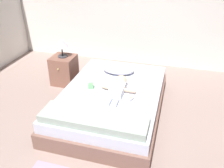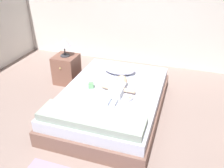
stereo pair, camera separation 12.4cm
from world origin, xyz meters
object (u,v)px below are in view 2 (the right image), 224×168
object	(u,v)px
toothbrush	(133,90)
baby_bottle	(130,99)
baby	(118,88)
nightstand	(67,69)
bed	(112,101)
pillow	(120,69)
lamp	(64,44)
toy_block	(91,85)

from	to	relation	value
toothbrush	baby_bottle	world-z (taller)	baby_bottle
baby	nightstand	xyz separation A→B (m)	(-1.18, 0.66, -0.18)
bed	toothbrush	bearing A→B (deg)	13.58
pillow	lamp	world-z (taller)	lamp
pillow	baby_bottle	size ratio (longest dim) A/B	4.32
pillow	toothbrush	world-z (taller)	pillow
bed	pillow	size ratio (longest dim) A/B	3.98
bed	baby_bottle	world-z (taller)	baby_bottle
baby	nightstand	bearing A→B (deg)	150.74
nightstand	lamp	distance (m)	0.49
bed	nightstand	bearing A→B (deg)	149.51
bed	pillow	world-z (taller)	pillow
toothbrush	lamp	distance (m)	1.54
nightstand	bed	bearing A→B (deg)	-30.49
bed	baby	world-z (taller)	baby
toy_block	toothbrush	bearing A→B (deg)	9.57
baby	lamp	size ratio (longest dim) A/B	2.15
bed	baby_bottle	xyz separation A→B (m)	(0.32, -0.20, 0.22)
lamp	toothbrush	bearing A→B (deg)	-22.15
pillow	lamp	bearing A→B (deg)	176.51
nightstand	baby	bearing A→B (deg)	-29.26
bed	lamp	size ratio (longest dim) A/B	6.62
pillow	nightstand	size ratio (longest dim) A/B	1.02
baby	toy_block	world-z (taller)	baby
nightstand	lamp	xyz separation A→B (m)	(0.00, 0.00, 0.49)
bed	toothbrush	size ratio (longest dim) A/B	16.21
bed	nightstand	size ratio (longest dim) A/B	4.04
toy_block	pillow	bearing A→B (deg)	66.69
lamp	baby_bottle	distance (m)	1.67
bed	baby_bottle	size ratio (longest dim) A/B	17.19
toothbrush	toy_block	bearing A→B (deg)	-170.43
bed	lamp	distance (m)	1.38
toothbrush	lamp	size ratio (longest dim) A/B	0.41
bed	baby_bottle	bearing A→B (deg)	-31.84
lamp	baby_bottle	world-z (taller)	lamp
baby	toothbrush	xyz separation A→B (m)	(0.21, 0.10, -0.05)
baby_bottle	toy_block	bearing A→B (deg)	165.30
toothbrush	baby_bottle	size ratio (longest dim) A/B	1.06
bed	nightstand	world-z (taller)	nightstand
bed	toy_block	world-z (taller)	toy_block
lamp	baby_bottle	size ratio (longest dim) A/B	2.60
bed	baby	bearing A→B (deg)	-13.92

